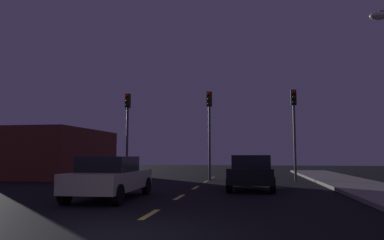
# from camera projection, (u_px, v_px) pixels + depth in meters

# --- Properties ---
(ground_plane) EXTENTS (80.00, 80.00, 0.00)m
(ground_plane) POSITION_uv_depth(u_px,v_px,m) (183.00, 195.00, 13.46)
(ground_plane) COLOR black
(lane_stripe_second) EXTENTS (0.16, 1.60, 0.01)m
(lane_stripe_second) POSITION_uv_depth(u_px,v_px,m) (150.00, 214.00, 9.14)
(lane_stripe_second) COLOR #EACC4C
(lane_stripe_second) RESTS_ON ground_plane
(lane_stripe_third) EXTENTS (0.16, 1.60, 0.01)m
(lane_stripe_third) POSITION_uv_depth(u_px,v_px,m) (179.00, 197.00, 12.87)
(lane_stripe_third) COLOR #EACC4C
(lane_stripe_third) RESTS_ON ground_plane
(lane_stripe_fourth) EXTENTS (0.16, 1.60, 0.01)m
(lane_stripe_fourth) POSITION_uv_depth(u_px,v_px,m) (196.00, 188.00, 16.60)
(lane_stripe_fourth) COLOR #EACC4C
(lane_stripe_fourth) RESTS_ON ground_plane
(lane_stripe_fifth) EXTENTS (0.16, 1.60, 0.01)m
(lane_stripe_fifth) POSITION_uv_depth(u_px,v_px,m) (206.00, 182.00, 20.33)
(lane_stripe_fifth) COLOR #EACC4C
(lane_stripe_fifth) RESTS_ON ground_plane
(lane_stripe_sixth) EXTENTS (0.16, 1.60, 0.01)m
(lane_stripe_sixth) POSITION_uv_depth(u_px,v_px,m) (213.00, 177.00, 24.06)
(lane_stripe_sixth) COLOR #EACC4C
(lane_stripe_sixth) RESTS_ON ground_plane
(traffic_signal_left) EXTENTS (0.32, 0.38, 5.38)m
(traffic_signal_left) POSITION_uv_depth(u_px,v_px,m) (127.00, 119.00, 22.75)
(traffic_signal_left) COLOR #4C4C51
(traffic_signal_left) RESTS_ON ground_plane
(traffic_signal_center) EXTENTS (0.32, 0.38, 5.36)m
(traffic_signal_center) POSITION_uv_depth(u_px,v_px,m) (209.00, 118.00, 21.90)
(traffic_signal_center) COLOR #4C4C51
(traffic_signal_center) RESTS_ON ground_plane
(traffic_signal_right) EXTENTS (0.32, 0.38, 5.33)m
(traffic_signal_right) POSITION_uv_depth(u_px,v_px,m) (294.00, 117.00, 21.09)
(traffic_signal_right) COLOR #4C4C51
(traffic_signal_right) RESTS_ON ground_plane
(car_stopped_ahead) EXTENTS (2.10, 4.60, 1.50)m
(car_stopped_ahead) POSITION_uv_depth(u_px,v_px,m) (252.00, 172.00, 15.88)
(car_stopped_ahead) COLOR black
(car_stopped_ahead) RESTS_ON ground_plane
(car_adjacent_lane) EXTENTS (1.98, 4.32, 1.45)m
(car_adjacent_lane) POSITION_uv_depth(u_px,v_px,m) (110.00, 177.00, 12.40)
(car_adjacent_lane) COLOR beige
(car_adjacent_lane) RESTS_ON ground_plane
(storefront_left) EXTENTS (5.09, 8.49, 3.23)m
(storefront_left) POSITION_uv_depth(u_px,v_px,m) (59.00, 153.00, 24.76)
(storefront_left) COLOR maroon
(storefront_left) RESTS_ON ground_plane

